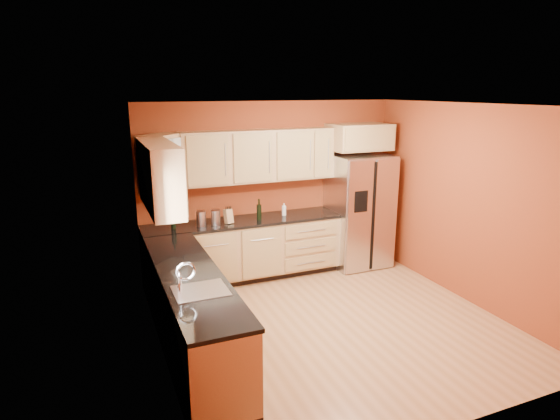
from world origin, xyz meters
name	(u,v)px	position (x,y,z in m)	size (l,w,h in m)	color
floor	(331,323)	(0.00, 0.00, 0.00)	(4.00, 4.00, 0.00)	#A46B3F
ceiling	(337,105)	(0.00, 0.00, 2.60)	(4.00, 4.00, 0.00)	silver
wall_back	(271,188)	(0.00, 2.00, 1.30)	(4.00, 0.04, 2.60)	maroon
wall_front	(460,286)	(0.00, -2.00, 1.30)	(4.00, 0.04, 2.60)	maroon
wall_left	(157,241)	(-2.00, 0.00, 1.30)	(0.04, 4.00, 2.60)	maroon
wall_right	(468,205)	(2.00, 0.00, 1.30)	(0.04, 4.00, 2.60)	maroon
base_cabinets_back	(244,251)	(-0.55, 1.70, 0.44)	(2.90, 0.60, 0.88)	#AD7B54
base_cabinets_left	(191,315)	(-1.70, 0.00, 0.44)	(0.60, 2.80, 0.88)	#AD7B54
countertop_back	(244,221)	(-0.55, 1.69, 0.90)	(2.90, 0.62, 0.04)	black
countertop_left	(190,274)	(-1.69, 0.00, 0.90)	(0.62, 2.80, 0.04)	black
upper_cabinets_back	(259,156)	(-0.25, 1.83, 1.83)	(2.30, 0.33, 0.75)	#AD7B54
upper_cabinets_left	(159,176)	(-1.83, 0.72, 1.83)	(0.33, 1.35, 0.75)	#AD7B54
corner_upper_cabinet	(161,163)	(-1.67, 1.67, 1.83)	(0.62, 0.33, 0.75)	#AD7B54
over_fridge_cabinet	(359,137)	(1.35, 1.70, 2.05)	(0.92, 0.60, 0.40)	#AD7B54
refrigerator	(359,211)	(1.35, 1.62, 0.89)	(0.90, 0.75, 1.78)	#B4B4B9
window	(165,231)	(-1.98, -0.50, 1.55)	(0.03, 0.90, 1.00)	white
sink_faucet	(200,276)	(-1.69, -0.50, 1.07)	(0.50, 0.42, 0.30)	white
canister_left	(201,219)	(-1.19, 1.62, 1.03)	(0.13, 0.13, 0.22)	#B4B4B9
canister_right	(216,217)	(-0.98, 1.62, 1.03)	(0.13, 0.13, 0.21)	#B4B4B9
wine_bottle_a	(173,218)	(-1.57, 1.64, 1.07)	(0.07, 0.07, 0.30)	black
wine_bottle_b	(259,209)	(-0.33, 1.62, 1.08)	(0.07, 0.07, 0.31)	black
knife_block	(228,216)	(-0.80, 1.62, 1.02)	(0.10, 0.09, 0.20)	tan
soap_dispenser	(284,209)	(0.10, 1.71, 1.01)	(0.06, 0.06, 0.18)	white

